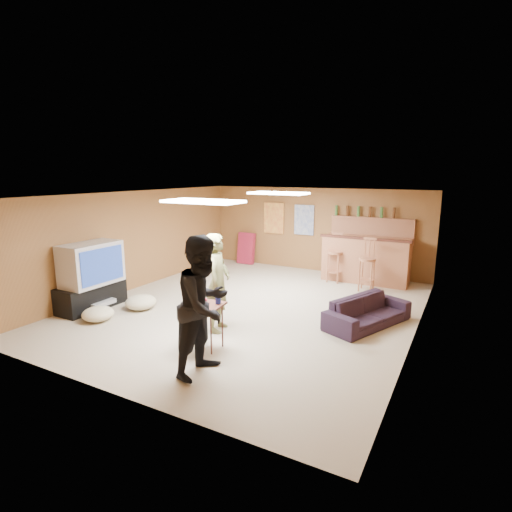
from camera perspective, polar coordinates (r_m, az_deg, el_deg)
The scene contains 32 objects.
ground at distance 7.89m, azimuth -0.70°, elevation -7.39°, with size 7.00×7.00×0.00m, color tan.
ceiling at distance 7.46m, azimuth -0.74°, elevation 8.77°, with size 6.00×7.00×0.02m, color silver.
wall_back at distance 10.75m, azimuth 8.42°, elevation 3.73°, with size 6.00×0.02×2.20m, color brown.
wall_front at distance 4.95m, azimuth -21.00°, elevation -6.68°, with size 6.00×0.02×2.20m, color brown.
wall_left at distance 9.41m, azimuth -16.90°, elevation 2.17°, with size 0.02×7.00×2.20m, color brown.
wall_right at distance 6.71m, azimuth 22.29°, elevation -2.00°, with size 0.02×7.00×2.20m, color brown.
tv_stand at distance 8.42m, azimuth -22.44°, elevation -5.28°, with size 0.55×1.30×0.50m, color black.
dvd_box at distance 8.29m, azimuth -21.41°, elevation -6.20°, with size 0.35×0.50×0.08m, color #B2B2B7.
tv_body at distance 8.21m, azimuth -22.48°, elevation -1.02°, with size 0.60×1.10×0.80m, color #B2B2B7.
tv_screen at distance 7.98m, azimuth -21.07°, elevation -1.27°, with size 0.02×0.95×0.65m, color navy.
bar_counter at distance 9.91m, azimuth 15.38°, elevation -0.51°, with size 2.00×0.60×1.10m, color #945536.
bar_lip at distance 9.57m, azimuth 15.22°, elevation 2.43°, with size 2.10×0.12×0.05m, color #3E1B13.
bar_shelf at distance 10.19m, azimuth 16.26°, elevation 5.20°, with size 2.00×0.18×0.05m, color #945536.
bar_backing at distance 10.25m, azimuth 16.19°, elevation 3.55°, with size 2.00×0.14×0.60m, color #945536.
poster_left at distance 11.15m, azimuth 2.57°, elevation 5.43°, with size 0.60×0.03×0.85m, color #BF3F26.
poster_right at distance 10.79m, azimuth 6.89°, elevation 5.14°, with size 0.55×0.03×0.80m, color #334C99.
folding_chair_stack at distance 11.51m, azimuth -1.41°, elevation 1.11°, with size 0.50×0.14×0.90m, color maroon.
ceiling_panel_front at distance 6.20m, azimuth -7.57°, elevation 7.74°, with size 1.20×0.60×0.04m, color white.
ceiling_panel_back at distance 8.53m, azimuth 3.24°, elevation 8.95°, with size 1.20×0.60×0.04m, color white.
person_olive at distance 6.62m, azimuth -5.48°, elevation -3.81°, with size 0.60×0.39×1.64m, color olive.
person_black at distance 5.22m, azimuth -7.43°, elevation -7.04°, with size 0.90×0.70×1.85m, color black.
sofa at distance 7.22m, azimuth 15.66°, elevation -7.66°, with size 1.68×0.66×0.49m, color black.
tray_table at distance 6.12m, azimuth -7.20°, elevation -9.86°, with size 0.54×0.43×0.70m, color #3E1B13.
cup_red_near at distance 6.12m, azimuth -7.97°, elevation -5.91°, with size 0.07×0.07×0.10m, color red.
cup_red_far at distance 5.87m, azimuth -7.40°, elevation -6.62°, with size 0.08×0.08×0.11m, color red.
cup_blue at distance 5.96m, azimuth -5.43°, elevation -6.24°, with size 0.08×0.08×0.12m, color #162898.
bar_stool_left at distance 9.73m, azimuth 11.17°, elevation -0.01°, with size 0.40×0.40×1.27m, color #945536, non-canonical shape.
bar_stool_right at distance 9.18m, azimuth 15.57°, elevation -1.46°, with size 0.35×0.35×1.11m, color #945536, non-canonical shape.
cushion_near_tv at distance 8.11m, azimuth -16.12°, elevation -6.35°, with size 0.59×0.59×0.27m, color tan.
cushion_mid at distance 8.01m, azimuth -8.77°, elevation -6.44°, with size 0.47×0.47×0.21m, color tan.
cushion_far at distance 7.74m, azimuth -21.63°, elevation -7.69°, with size 0.55×0.55×0.25m, color tan.
bottle_row at distance 10.20m, azimuth 15.19°, elevation 6.14°, with size 1.48×0.08×0.26m, color #3F7233, non-canonical shape.
Camera 1 is at (3.63, -6.50, 2.61)m, focal length 28.00 mm.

